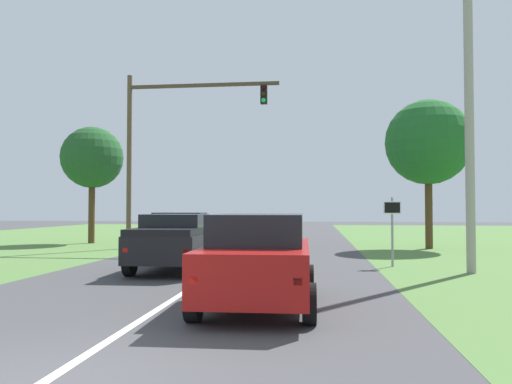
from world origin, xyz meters
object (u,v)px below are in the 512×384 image
(oak_tree_right, at_px, (428,143))
(utility_pole_right, at_px, (469,105))
(red_suv_near, at_px, (259,258))
(extra_tree_1, at_px, (92,158))
(crossing_suv_far, at_px, (183,228))
(traffic_light, at_px, (165,134))
(pickup_truck_lead, at_px, (176,241))
(keep_moving_sign, at_px, (392,222))

(oak_tree_right, height_order, utility_pole_right, utility_pole_right)
(red_suv_near, bearing_deg, extra_tree_1, 123.96)
(red_suv_near, relative_size, crossing_suv_far, 1.05)
(traffic_light, distance_m, oak_tree_right, 13.08)
(pickup_truck_lead, relative_size, keep_moving_sign, 2.07)
(traffic_light, height_order, keep_moving_sign, traffic_light)
(pickup_truck_lead, height_order, utility_pole_right, utility_pole_right)
(red_suv_near, bearing_deg, utility_pole_right, 45.44)
(red_suv_near, relative_size, utility_pole_right, 0.43)
(utility_pole_right, xyz_separation_m, extra_tree_1, (-17.53, 11.23, -0.33))
(crossing_suv_far, distance_m, utility_pole_right, 15.90)
(crossing_suv_far, distance_m, extra_tree_1, 7.13)
(traffic_light, bearing_deg, pickup_truck_lead, -70.45)
(oak_tree_right, height_order, extra_tree_1, oak_tree_right)
(keep_moving_sign, bearing_deg, pickup_truck_lead, -164.49)
(red_suv_near, bearing_deg, traffic_light, 114.29)
(red_suv_near, distance_m, oak_tree_right, 17.43)
(red_suv_near, xyz_separation_m, oak_tree_right, (6.72, 15.50, 4.28))
(traffic_light, relative_size, keep_moving_sign, 3.64)
(red_suv_near, distance_m, utility_pole_right, 9.44)
(keep_moving_sign, relative_size, oak_tree_right, 0.32)
(traffic_light, distance_m, extra_tree_1, 6.41)
(pickup_truck_lead, xyz_separation_m, crossing_suv_far, (-2.56, 10.27, -0.00))
(red_suv_near, distance_m, pickup_truck_lead, 6.44)
(red_suv_near, distance_m, keep_moving_sign, 8.41)
(traffic_light, xyz_separation_m, crossing_suv_far, (0.39, 1.98, -4.73))
(oak_tree_right, xyz_separation_m, crossing_suv_far, (-12.57, 0.30, -4.33))
(pickup_truck_lead, bearing_deg, oak_tree_right, 44.86)
(extra_tree_1, bearing_deg, oak_tree_right, -5.40)
(pickup_truck_lead, xyz_separation_m, utility_pole_right, (9.21, 0.48, 4.29))
(red_suv_near, distance_m, crossing_suv_far, 16.85)
(red_suv_near, relative_size, keep_moving_sign, 1.91)
(crossing_suv_far, bearing_deg, pickup_truck_lead, -76.03)
(red_suv_near, bearing_deg, oak_tree_right, 66.55)
(keep_moving_sign, bearing_deg, crossing_suv_far, 139.19)
(extra_tree_1, bearing_deg, red_suv_near, -56.04)
(crossing_suv_far, bearing_deg, oak_tree_right, -1.37)
(red_suv_near, bearing_deg, pickup_truck_lead, 120.78)
(crossing_suv_far, bearing_deg, utility_pole_right, -39.77)
(red_suv_near, relative_size, traffic_light, 0.52)
(keep_moving_sign, xyz_separation_m, utility_pole_right, (2.15, -1.48, 3.70))
(red_suv_near, bearing_deg, crossing_suv_far, 110.32)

